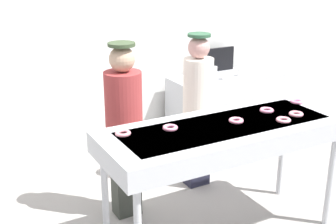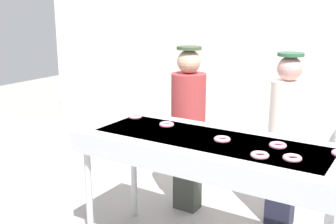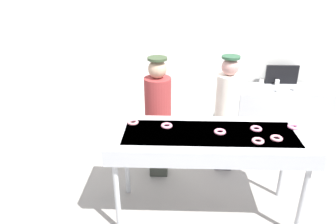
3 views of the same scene
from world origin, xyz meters
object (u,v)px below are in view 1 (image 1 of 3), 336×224
paper_cup_2 (190,77)px  paper_cup_1 (240,72)px  menu_display (217,60)px  prep_counter (225,105)px  strawberry_donut_4 (296,114)px  strawberry_donut_0 (123,133)px  strawberry_donut_3 (236,120)px  paper_cup_0 (215,70)px  strawberry_donut_1 (170,128)px  paper_cup_3 (198,72)px  fryer_conveyor (225,135)px  strawberry_donut_2 (267,110)px  worker_assistant (124,121)px  strawberry_donut_6 (283,120)px  strawberry_donut_5 (297,101)px  paper_cup_4 (225,76)px  worker_baker (198,104)px

paper_cup_2 → paper_cup_1: bearing=-6.5°
menu_display → prep_counter: bearing=-90.0°
strawberry_donut_4 → strawberry_donut_0: bearing=168.3°
strawberry_donut_3 → paper_cup_1: (1.42, 1.82, -0.18)m
strawberry_donut_0 → menu_display: bearing=41.7°
paper_cup_0 → strawberry_donut_1: bearing=-131.8°
paper_cup_0 → paper_cup_3: bearing=-177.8°
fryer_conveyor → strawberry_donut_2: 0.52m
strawberry_donut_2 → worker_assistant: bearing=149.0°
strawberry_donut_2 → paper_cup_0: bearing=68.0°
strawberry_donut_1 → strawberry_donut_2: (0.95, -0.04, 0.00)m
worker_assistant → strawberry_donut_3: bearing=127.5°
strawberry_donut_0 → menu_display: (2.22, 1.98, -0.06)m
strawberry_donut_2 → worker_assistant: 1.27m
strawberry_donut_1 → worker_assistant: worker_assistant is taller
strawberry_donut_6 → strawberry_donut_4: bearing=17.1°
strawberry_donut_1 → menu_display: menu_display is taller
strawberry_donut_2 → strawberry_donut_3: 0.40m
strawberry_donut_4 → paper_cup_3: strawberry_donut_4 is taller
worker_assistant → fryer_conveyor: bearing=122.6°
prep_counter → paper_cup_3: bearing=156.2°
worker_assistant → paper_cup_2: size_ratio=17.88×
strawberry_donut_0 → prep_counter: 2.88m
strawberry_donut_1 → strawberry_donut_2: 0.95m
fryer_conveyor → paper_cup_1: bearing=49.9°
worker_assistant → paper_cup_1: 2.38m
strawberry_donut_5 → paper_cup_2: strawberry_donut_5 is taller
paper_cup_2 → paper_cup_3: bearing=36.5°
paper_cup_2 → paper_cup_4: size_ratio=1.00×
menu_display → paper_cup_1: bearing=-67.7°
worker_assistant → paper_cup_0: worker_assistant is taller
strawberry_donut_4 → worker_baker: worker_baker is taller
fryer_conveyor → strawberry_donut_0: (-0.82, 0.19, 0.11)m
strawberry_donut_4 → strawberry_donut_1: bearing=168.0°
strawberry_donut_1 → prep_counter: size_ratio=0.08×
worker_baker → paper_cup_2: (0.50, 0.98, -0.01)m
strawberry_donut_4 → paper_cup_4: 1.98m
strawberry_donut_4 → strawberry_donut_6: bearing=-162.9°
worker_baker → worker_assistant: 0.92m
strawberry_donut_0 → strawberry_donut_4: bearing=-11.7°
paper_cup_0 → paper_cup_4: same height
fryer_conveyor → worker_assistant: 0.94m
paper_cup_1 → menu_display: 0.39m
fryer_conveyor → strawberry_donut_3: size_ratio=17.09×
strawberry_donut_0 → paper_cup_3: (1.87, 1.88, -0.18)m
strawberry_donut_5 → worker_assistant: size_ratio=0.07×
menu_display → strawberry_donut_5: bearing=-103.5°
fryer_conveyor → strawberry_donut_5: bearing=8.9°
strawberry_donut_4 → paper_cup_0: strawberry_donut_4 is taller
worker_assistant → worker_baker: bearing=-174.1°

